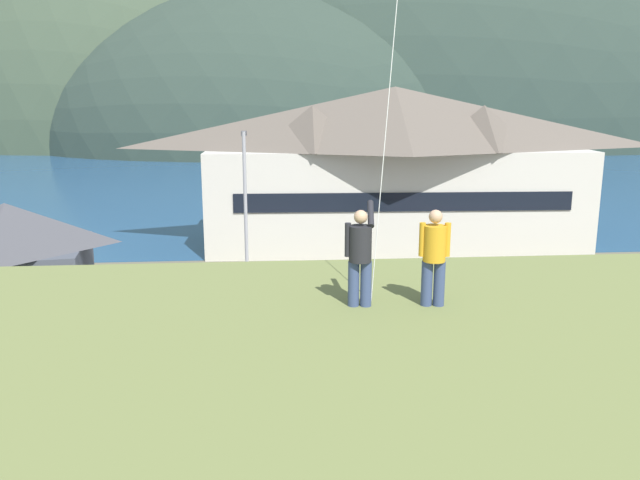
% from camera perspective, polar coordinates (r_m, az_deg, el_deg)
% --- Properties ---
extents(ground_plane, '(600.00, 600.00, 0.00)m').
position_cam_1_polar(ground_plane, '(20.82, -2.41, -14.08)').
color(ground_plane, '#66604C').
extents(parking_lot_pad, '(40.00, 20.00, 0.10)m').
position_cam_1_polar(parking_lot_pad, '(25.36, -2.87, -8.89)').
color(parking_lot_pad, slate).
rests_on(parking_lot_pad, ground).
extents(bay_water, '(360.00, 84.00, 0.03)m').
position_cam_1_polar(bay_water, '(79.13, -4.16, 5.87)').
color(bay_water, navy).
rests_on(bay_water, ground).
extents(far_hill_west_ridge, '(83.04, 61.67, 81.67)m').
position_cam_1_polar(far_hill_west_ridge, '(140.52, -16.73, 8.34)').
color(far_hill_west_ridge, '#3D4C38').
rests_on(far_hill_west_ridge, ground).
extents(far_hill_east_peak, '(91.98, 72.68, 59.93)m').
position_cam_1_polar(far_hill_east_peak, '(129.43, -4.28, 8.50)').
color(far_hill_east_peak, '#2D3D33').
rests_on(far_hill_east_peak, ground).
extents(far_hill_center_saddle, '(135.57, 75.50, 91.58)m').
position_cam_1_polar(far_hill_center_saddle, '(142.30, 11.82, 8.65)').
color(far_hill_center_saddle, '#2D3D33').
rests_on(far_hill_center_saddle, ground).
extents(far_hill_far_shoulder, '(117.00, 54.12, 60.97)m').
position_cam_1_polar(far_hill_far_shoulder, '(138.14, 17.27, 8.24)').
color(far_hill_far_shoulder, '#3D4C38').
rests_on(far_hill_far_shoulder, ground).
extents(harbor_lodge, '(24.87, 9.97, 9.98)m').
position_cam_1_polar(harbor_lodge, '(41.04, 6.61, 6.91)').
color(harbor_lodge, beige).
rests_on(harbor_lodge, ground).
extents(storage_shed_near_lot, '(6.88, 6.40, 5.29)m').
position_cam_1_polar(storage_shed_near_lot, '(28.48, -25.88, -2.06)').
color(storage_shed_near_lot, '#474C56').
rests_on(storage_shed_near_lot, ground).
extents(wharf_dock, '(3.20, 13.71, 0.70)m').
position_cam_1_polar(wharf_dock, '(52.96, -3.24, 2.86)').
color(wharf_dock, '#70604C').
rests_on(wharf_dock, ground).
extents(moored_boat_wharfside, '(2.79, 7.28, 2.16)m').
position_cam_1_polar(moored_boat_wharfside, '(51.11, -7.10, 2.85)').
color(moored_boat_wharfside, '#A8A399').
rests_on(moored_boat_wharfside, ground).
extents(parked_car_lone_by_shed, '(4.30, 2.26, 1.82)m').
position_cam_1_polar(parked_car_lone_by_shed, '(27.46, -14.65, -5.34)').
color(parked_car_lone_by_shed, black).
rests_on(parked_car_lone_by_shed, parking_lot_pad).
extents(parked_car_back_row_left, '(4.21, 2.08, 1.82)m').
position_cam_1_polar(parked_car_back_row_left, '(21.94, 0.86, -9.56)').
color(parked_car_back_row_left, '#9EA3A8').
rests_on(parked_car_back_row_left, parking_lot_pad).
extents(parked_car_back_row_right, '(4.34, 2.35, 1.82)m').
position_cam_1_polar(parked_car_back_row_right, '(20.88, -23.87, -11.91)').
color(parked_car_back_row_right, slate).
rests_on(parked_car_back_row_right, parking_lot_pad).
extents(parked_car_front_row_silver, '(4.20, 2.06, 1.82)m').
position_cam_1_polar(parked_car_front_row_silver, '(27.05, 10.24, -5.40)').
color(parked_car_front_row_silver, '#236633').
rests_on(parked_car_front_row_silver, parking_lot_pad).
extents(parked_car_mid_row_near, '(4.26, 2.17, 1.82)m').
position_cam_1_polar(parked_car_mid_row_near, '(23.42, 18.32, -8.76)').
color(parked_car_mid_row_near, red).
rests_on(parked_car_mid_row_near, parking_lot_pad).
extents(parking_light_pole, '(0.24, 0.78, 7.74)m').
position_cam_1_polar(parking_light_pole, '(29.55, -6.67, 3.15)').
color(parking_light_pole, '#ADADB2').
rests_on(parking_light_pole, parking_lot_pad).
extents(person_kite_flyer, '(0.56, 0.64, 1.86)m').
position_cam_1_polar(person_kite_flyer, '(11.25, 3.60, -1.27)').
color(person_kite_flyer, '#384770').
rests_on(person_kite_flyer, grassy_hill_foreground).
extents(person_companion, '(0.55, 0.40, 1.74)m').
position_cam_1_polar(person_companion, '(11.43, 10.16, -1.31)').
color(person_companion, '#384770').
rests_on(person_companion, grassy_hill_foreground).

